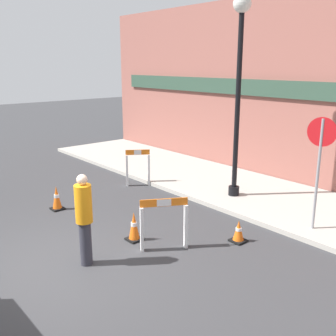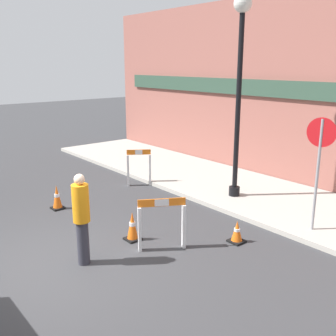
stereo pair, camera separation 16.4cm
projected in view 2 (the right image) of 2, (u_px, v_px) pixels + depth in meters
The scene contains 11 objects.
ground_plane at pixel (42, 271), 6.90m from camera, with size 60.00×60.00×0.00m, color #38383A.
sidewalk_slab at pixel (260, 196), 10.66m from camera, with size 18.00×3.26×0.11m.
storefront_facade at pixel (304, 92), 11.00m from camera, with size 18.00×0.22×5.50m.
streetlamp_post at pixel (240, 71), 9.68m from camera, with size 0.44×0.44×5.01m.
stop_sign at pixel (319, 156), 7.95m from camera, with size 0.59×0.14×2.39m.
barricade_0 at pixel (162, 222), 7.58m from camera, with size 0.58×0.87×1.04m.
barricade_1 at pixel (139, 167), 11.61m from camera, with size 0.50×0.66×1.09m.
traffic_cone_0 at pixel (132, 227), 8.05m from camera, with size 0.30×0.30×0.61m.
traffic_cone_1 at pixel (57, 198), 9.78m from camera, with size 0.30×0.30×0.61m.
traffic_cone_2 at pixel (237, 232), 7.97m from camera, with size 0.30×0.30×0.46m.
person_worker at pixel (81, 216), 6.93m from camera, with size 0.40×0.40×1.69m.
Camera 2 is at (6.19, -2.24, 3.53)m, focal length 42.00 mm.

